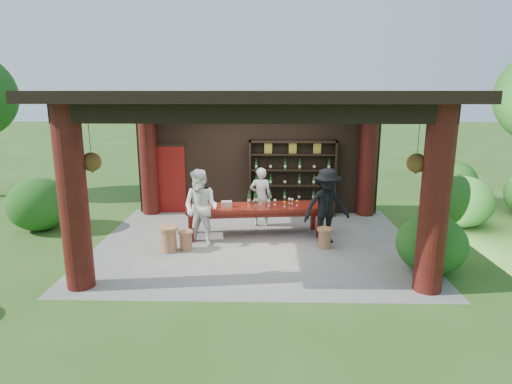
{
  "coord_description": "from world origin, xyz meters",
  "views": [
    {
      "loc": [
        0.23,
        -9.6,
        3.46
      ],
      "look_at": [
        0.0,
        0.4,
        1.15
      ],
      "focal_mm": 30.0,
      "sensor_mm": 36.0,
      "label": 1
    }
  ],
  "objects_px": {
    "wine_shelf": "(292,178)",
    "host": "(261,197)",
    "stool_far_left": "(169,238)",
    "stool_near_left": "(186,240)",
    "napkin_basket": "(227,204)",
    "guest_man": "(327,206)",
    "stool_near_right": "(325,237)",
    "tasting_table": "(255,210)",
    "guest_woman": "(201,208)"
  },
  "relations": [
    {
      "from": "wine_shelf",
      "to": "stool_near_left",
      "type": "distance_m",
      "value": 3.98
    },
    {
      "from": "stool_far_left",
      "to": "guest_man",
      "type": "height_order",
      "value": "guest_man"
    },
    {
      "from": "stool_near_left",
      "to": "host",
      "type": "bearing_deg",
      "value": 48.49
    },
    {
      "from": "host",
      "to": "guest_man",
      "type": "relative_size",
      "value": 0.89
    },
    {
      "from": "host",
      "to": "napkin_basket",
      "type": "relative_size",
      "value": 6.06
    },
    {
      "from": "tasting_table",
      "to": "stool_far_left",
      "type": "bearing_deg",
      "value": -147.94
    },
    {
      "from": "stool_near_right",
      "to": "guest_woman",
      "type": "relative_size",
      "value": 0.26
    },
    {
      "from": "guest_man",
      "to": "napkin_basket",
      "type": "relative_size",
      "value": 6.85
    },
    {
      "from": "napkin_basket",
      "to": "wine_shelf",
      "type": "bearing_deg",
      "value": 48.75
    },
    {
      "from": "stool_near_right",
      "to": "host",
      "type": "xyz_separation_m",
      "value": [
        -1.48,
        1.68,
        0.54
      ]
    },
    {
      "from": "guest_woman",
      "to": "napkin_basket",
      "type": "height_order",
      "value": "guest_woman"
    },
    {
      "from": "tasting_table",
      "to": "stool_near_right",
      "type": "relative_size",
      "value": 7.35
    },
    {
      "from": "stool_far_left",
      "to": "host",
      "type": "relative_size",
      "value": 0.36
    },
    {
      "from": "wine_shelf",
      "to": "guest_man",
      "type": "distance_m",
      "value": 2.47
    },
    {
      "from": "guest_woman",
      "to": "stool_near_left",
      "type": "bearing_deg",
      "value": -111.17
    },
    {
      "from": "stool_near_left",
      "to": "stool_far_left",
      "type": "distance_m",
      "value": 0.39
    },
    {
      "from": "tasting_table",
      "to": "napkin_basket",
      "type": "relative_size",
      "value": 13.18
    },
    {
      "from": "stool_near_left",
      "to": "host",
      "type": "relative_size",
      "value": 0.28
    },
    {
      "from": "guest_woman",
      "to": "napkin_basket",
      "type": "relative_size",
      "value": 6.85
    },
    {
      "from": "stool_near_left",
      "to": "stool_far_left",
      "type": "height_order",
      "value": "stool_far_left"
    },
    {
      "from": "tasting_table",
      "to": "guest_woman",
      "type": "height_order",
      "value": "guest_woman"
    },
    {
      "from": "stool_far_left",
      "to": "guest_woman",
      "type": "bearing_deg",
      "value": 34.56
    },
    {
      "from": "stool_near_left",
      "to": "guest_man",
      "type": "xyz_separation_m",
      "value": [
        3.23,
        0.56,
        0.65
      ]
    },
    {
      "from": "wine_shelf",
      "to": "stool_far_left",
      "type": "bearing_deg",
      "value": -133.93
    },
    {
      "from": "stool_near_left",
      "to": "guest_woman",
      "type": "bearing_deg",
      "value": 49.11
    },
    {
      "from": "stool_near_right",
      "to": "napkin_basket",
      "type": "bearing_deg",
      "value": 161.55
    },
    {
      "from": "guest_man",
      "to": "stool_near_right",
      "type": "bearing_deg",
      "value": -119.74
    },
    {
      "from": "tasting_table",
      "to": "guest_woman",
      "type": "relative_size",
      "value": 1.92
    },
    {
      "from": "stool_near_left",
      "to": "host",
      "type": "height_order",
      "value": "host"
    },
    {
      "from": "stool_near_left",
      "to": "guest_man",
      "type": "relative_size",
      "value": 0.25
    },
    {
      "from": "wine_shelf",
      "to": "guest_woman",
      "type": "bearing_deg",
      "value": -131.2
    },
    {
      "from": "stool_near_right",
      "to": "stool_far_left",
      "type": "relative_size",
      "value": 0.82
    },
    {
      "from": "stool_near_right",
      "to": "host",
      "type": "bearing_deg",
      "value": 131.4
    },
    {
      "from": "stool_near_right",
      "to": "guest_man",
      "type": "xyz_separation_m",
      "value": [
        0.08,
        0.36,
        0.64
      ]
    },
    {
      "from": "wine_shelf",
      "to": "host",
      "type": "height_order",
      "value": "wine_shelf"
    },
    {
      "from": "stool_near_right",
      "to": "guest_woman",
      "type": "bearing_deg",
      "value": 176.89
    },
    {
      "from": "stool_near_left",
      "to": "napkin_basket",
      "type": "height_order",
      "value": "napkin_basket"
    },
    {
      "from": "host",
      "to": "guest_woman",
      "type": "xyz_separation_m",
      "value": [
        -1.36,
        -1.53,
        0.1
      ]
    },
    {
      "from": "napkin_basket",
      "to": "tasting_table",
      "type": "bearing_deg",
      "value": 8.9
    },
    {
      "from": "stool_near_left",
      "to": "stool_far_left",
      "type": "relative_size",
      "value": 0.78
    },
    {
      "from": "wine_shelf",
      "to": "host",
      "type": "xyz_separation_m",
      "value": [
        -0.89,
        -1.04,
        -0.31
      ]
    },
    {
      "from": "guest_woman",
      "to": "wine_shelf",
      "type": "bearing_deg",
      "value": 68.52
    },
    {
      "from": "stool_far_left",
      "to": "guest_woman",
      "type": "xyz_separation_m",
      "value": [
        0.67,
        0.46,
        0.59
      ]
    },
    {
      "from": "stool_near_right",
      "to": "tasting_table",
      "type": "bearing_deg",
      "value": 151.59
    },
    {
      "from": "wine_shelf",
      "to": "guest_woman",
      "type": "relative_size",
      "value": 1.39
    },
    {
      "from": "tasting_table",
      "to": "stool_far_left",
      "type": "distance_m",
      "value": 2.26
    },
    {
      "from": "stool_near_right",
      "to": "napkin_basket",
      "type": "distance_m",
      "value": 2.5
    },
    {
      "from": "tasting_table",
      "to": "guest_woman",
      "type": "bearing_deg",
      "value": -149.38
    },
    {
      "from": "napkin_basket",
      "to": "guest_man",
      "type": "bearing_deg",
      "value": -9.7
    },
    {
      "from": "guest_woman",
      "to": "guest_man",
      "type": "bearing_deg",
      "value": 23.8
    }
  ]
}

